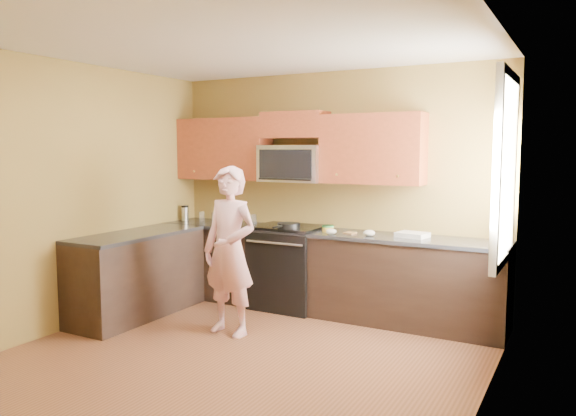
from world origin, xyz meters
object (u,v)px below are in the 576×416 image
Objects in this scene: butter_tub at (328,232)px; travel_mug at (185,220)px; woman at (230,251)px; microwave at (293,182)px; stove at (288,267)px; frying_pan at (289,228)px.

travel_mug is at bearing 179.25° from butter_tub.
butter_tub is at bearing 67.40° from woman.
microwave is 1.60m from travel_mug.
woman is at bearing -93.00° from microwave.
stove is 0.57× the size of woman.
woman is at bearing -118.08° from butter_tub.
travel_mug is at bearing 148.16° from woman.
microwave is 5.92× the size of butter_tub.
frying_pan is 0.44m from butter_tub.
woman is 0.96m from frying_pan.
butter_tub reaches higher than stove.
butter_tub is (0.57, 1.07, 0.09)m from woman.
frying_pan is (0.09, -0.27, -0.50)m from microwave.
microwave is (0.00, 0.12, 0.97)m from stove.
woman is 12.93× the size of butter_tub.
microwave is at bearing 4.57° from travel_mug.
frying_pan is at bearing -5.43° from travel_mug.
woman is 1.81m from travel_mug.
woman is 8.72× the size of travel_mug.
frying_pan is 2.35× the size of travel_mug.
stove is 4.99× the size of travel_mug.
butter_tub is 2.01m from travel_mug.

